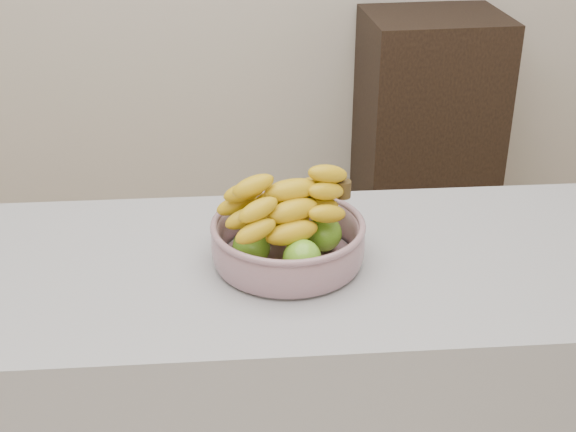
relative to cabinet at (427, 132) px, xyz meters
name	(u,v)px	position (x,y,z in m)	size (l,w,h in m)	color
cabinet	(427,132)	(0.00, 0.00, 0.00)	(0.53, 0.43, 0.96)	black
fruit_bowl	(288,236)	(-0.71, -1.68, 0.47)	(0.30, 0.30, 0.17)	#8B93A7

